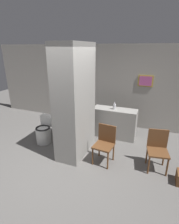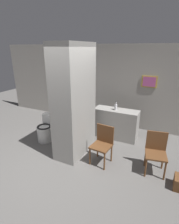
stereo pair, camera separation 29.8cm
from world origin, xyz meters
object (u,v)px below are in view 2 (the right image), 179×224
Objects in this scene: toilet at (46,130)px; bottle_tall at (116,107)px; bicycle at (77,120)px; chair_near_pillar at (103,143)px; chair_by_doorway at (156,151)px.

bottle_tall is at bearing 30.04° from toilet.
toilet is 0.41× the size of bicycle.
bottle_tall is (1.70, 0.98, 0.64)m from toilet.
chair_near_pillar is at bearing -7.59° from toilet.
toilet is 1.05m from bicycle.
chair_near_pillar is 1.13m from chair_by_doorway.
bicycle is at bearing 147.57° from chair_by_doorway.
chair_by_doorway is at bearing -1.25° from toilet.
bicycle is (-1.30, 1.16, -0.12)m from chair_near_pillar.
bottle_tall is at bearing 129.02° from chair_by_doorway.
bicycle is (0.50, 0.92, 0.05)m from toilet.
chair_by_doorway is 2.61m from bicycle.
bicycle is (-2.42, 0.98, -0.12)m from chair_by_doorway.
toilet is 2.86× the size of bottle_tall.
bicycle is at bearing 61.31° from toilet.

